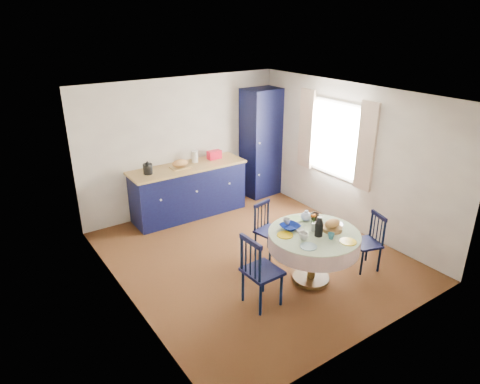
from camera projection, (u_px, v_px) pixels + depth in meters
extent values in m
plane|color=black|center=(253.00, 256.00, 6.72)|extent=(4.50, 4.50, 0.00)
plane|color=white|center=(255.00, 95.00, 5.76)|extent=(4.50, 4.50, 0.00)
cube|color=silver|center=(183.00, 146.00, 7.95)|extent=(4.00, 0.02, 2.50)
cube|color=silver|center=(122.00, 215.00, 5.19)|extent=(0.02, 4.50, 2.50)
cube|color=silver|center=(349.00, 158.00, 7.28)|extent=(0.02, 4.50, 2.50)
plane|color=white|center=(337.00, 139.00, 7.41)|extent=(0.00, 1.20, 1.20)
cube|color=#F6E7CF|center=(366.00, 147.00, 6.82)|extent=(0.05, 0.34, 1.45)
cube|color=#F6E7CF|center=(306.00, 129.00, 7.89)|extent=(0.05, 0.34, 1.45)
cube|color=black|center=(189.00, 192.00, 7.94)|extent=(2.11, 0.66, 0.93)
cube|color=#B08450|center=(188.00, 167.00, 7.75)|extent=(2.17, 0.70, 0.04)
cube|color=#A00A20|center=(215.00, 155.00, 8.10)|extent=(0.26, 0.14, 0.16)
cube|color=#B08450|center=(180.00, 167.00, 7.65)|extent=(0.34, 0.24, 0.02)
ellipsoid|color=tan|center=(180.00, 163.00, 7.62)|extent=(0.31, 0.20, 0.13)
cylinder|color=silver|center=(195.00, 157.00, 7.90)|extent=(0.12, 0.12, 0.22)
cube|color=black|center=(262.00, 143.00, 8.69)|extent=(0.80, 0.60, 2.19)
cylinder|color=white|center=(258.00, 143.00, 8.27)|extent=(0.04, 0.02, 0.04)
cylinder|color=white|center=(258.00, 175.00, 8.53)|extent=(0.04, 0.02, 0.04)
cylinder|color=brown|center=(311.00, 278.00, 6.10)|extent=(0.52, 0.52, 0.05)
cylinder|color=brown|center=(312.00, 257.00, 5.96)|extent=(0.11, 0.11, 0.69)
cylinder|color=brown|center=(314.00, 235.00, 5.83)|extent=(1.19, 1.19, 0.03)
cylinder|color=silver|center=(314.00, 241.00, 5.86)|extent=(1.25, 1.25, 0.22)
cylinder|color=white|center=(314.00, 233.00, 5.82)|extent=(1.25, 1.25, 0.01)
cylinder|color=#83ADB6|center=(308.00, 247.00, 5.46)|extent=(0.22, 0.22, 0.01)
cylinder|color=gold|center=(348.00, 242.00, 5.58)|extent=(0.22, 0.22, 0.01)
cylinder|color=navy|center=(335.00, 224.00, 6.05)|extent=(0.22, 0.22, 0.01)
cylinder|color=#8FC278|center=(296.00, 219.00, 6.20)|extent=(0.22, 0.22, 0.01)
cylinder|color=gold|center=(285.00, 235.00, 5.74)|extent=(0.22, 0.22, 0.01)
cylinder|color=#9C6C3E|center=(332.00, 229.00, 5.87)|extent=(0.28, 0.28, 0.05)
ellipsoid|color=tan|center=(332.00, 223.00, 5.84)|extent=(0.26, 0.16, 0.11)
cube|color=silver|center=(300.00, 231.00, 5.82)|extent=(0.10, 0.07, 0.04)
cylinder|color=black|center=(281.00, 290.00, 5.50)|extent=(0.04, 0.04, 0.46)
cylinder|color=black|center=(263.00, 277.00, 5.77)|extent=(0.04, 0.04, 0.46)
cylinder|color=black|center=(260.00, 300.00, 5.31)|extent=(0.04, 0.04, 0.46)
cylinder|color=black|center=(243.00, 286.00, 5.58)|extent=(0.04, 0.04, 0.46)
cube|color=black|center=(262.00, 271.00, 5.44)|extent=(0.44, 0.46, 0.04)
cylinder|color=black|center=(260.00, 265.00, 5.10)|extent=(0.04, 0.04, 0.51)
cylinder|color=black|center=(242.00, 252.00, 5.37)|extent=(0.04, 0.04, 0.51)
cube|color=black|center=(251.00, 242.00, 5.15)|extent=(0.06, 0.41, 0.06)
cylinder|color=black|center=(255.00, 263.00, 5.17)|extent=(0.02, 0.02, 0.43)
cylinder|color=black|center=(251.00, 260.00, 5.25)|extent=(0.02, 0.02, 0.43)
cylinder|color=black|center=(246.00, 257.00, 5.32)|extent=(0.02, 0.02, 0.43)
cylinder|color=black|center=(270.00, 250.00, 6.48)|extent=(0.03, 0.03, 0.39)
cylinder|color=black|center=(283.00, 243.00, 6.69)|extent=(0.03, 0.03, 0.39)
cylinder|color=black|center=(256.00, 244.00, 6.67)|extent=(0.03, 0.03, 0.39)
cylinder|color=black|center=(268.00, 237.00, 6.88)|extent=(0.03, 0.03, 0.39)
cube|color=black|center=(269.00, 231.00, 6.60)|extent=(0.45, 0.44, 0.04)
cylinder|color=black|center=(255.00, 219.00, 6.51)|extent=(0.03, 0.03, 0.44)
cylinder|color=black|center=(268.00, 212.00, 6.72)|extent=(0.03, 0.03, 0.44)
cube|color=black|center=(262.00, 204.00, 6.54)|extent=(0.35, 0.11, 0.05)
cylinder|color=black|center=(258.00, 218.00, 6.57)|extent=(0.02, 0.02, 0.36)
cylinder|color=black|center=(262.00, 216.00, 6.62)|extent=(0.02, 0.02, 0.36)
cylinder|color=black|center=(265.00, 215.00, 6.68)|extent=(0.02, 0.02, 0.36)
cylinder|color=black|center=(350.00, 252.00, 6.43)|extent=(0.03, 0.03, 0.39)
cylinder|color=black|center=(362.00, 263.00, 6.16)|extent=(0.03, 0.03, 0.39)
cylinder|color=black|center=(367.00, 249.00, 6.51)|extent=(0.03, 0.03, 0.39)
cylinder|color=black|center=(379.00, 260.00, 6.24)|extent=(0.03, 0.03, 0.39)
cube|color=black|center=(366.00, 243.00, 6.25)|extent=(0.46, 0.47, 0.04)
cylinder|color=black|center=(371.00, 224.00, 6.35)|extent=(0.03, 0.03, 0.44)
cylinder|color=black|center=(384.00, 233.00, 6.08)|extent=(0.03, 0.03, 0.44)
cube|color=black|center=(379.00, 216.00, 6.14)|extent=(0.13, 0.34, 0.05)
cylinder|color=black|center=(374.00, 227.00, 6.29)|extent=(0.02, 0.02, 0.37)
cylinder|color=black|center=(377.00, 229.00, 6.22)|extent=(0.02, 0.02, 0.37)
cylinder|color=black|center=(381.00, 232.00, 6.15)|extent=(0.02, 0.02, 0.37)
imported|color=silver|center=(304.00, 236.00, 5.62)|extent=(0.12, 0.12, 0.10)
imported|color=#2D6C7F|center=(331.00, 236.00, 5.64)|extent=(0.09, 0.09, 0.08)
imported|color=black|center=(315.00, 217.00, 6.15)|extent=(0.14, 0.14, 0.11)
imported|color=silver|center=(287.00, 222.00, 6.01)|extent=(0.11, 0.11, 0.10)
imported|color=navy|center=(290.00, 227.00, 5.91)|extent=(0.27, 0.27, 0.07)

